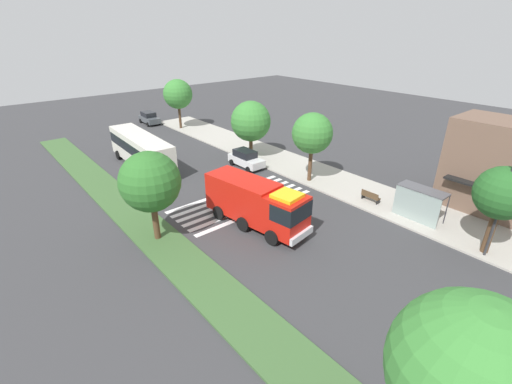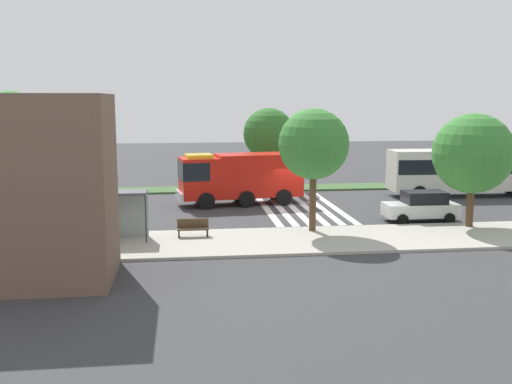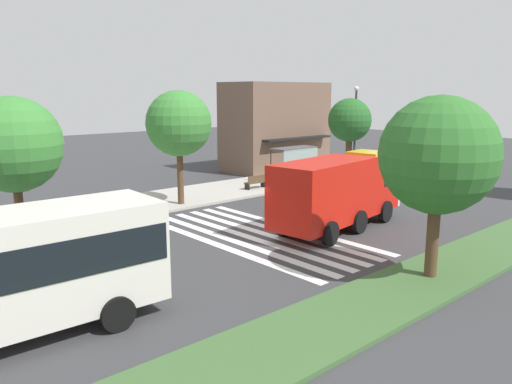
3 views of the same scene
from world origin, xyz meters
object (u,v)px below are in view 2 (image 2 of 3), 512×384
Objects in this scene: fire_truck at (237,176)px; median_tree_far_west at (269,134)px; sidewalk_tree_west at (473,154)px; parked_car_mid at (421,206)px; street_lamp at (5,160)px; sidewalk_tree_center at (314,145)px; median_tree_west at (11,120)px; sidewalk_tree_east at (6,155)px; bench_near_shelter at (193,228)px; transit_bus at (467,169)px; bus_stop_shelter at (112,205)px.

fire_truck is 7.67m from median_tree_far_west.
sidewalk_tree_west is (-12.03, 9.17, 2.20)m from fire_truck.
median_tree_far_west is (8.92, -15.74, 0.24)m from sidewalk_tree_west.
parked_car_mid is at bearing 117.54° from median_tree_far_west.
street_lamp reaches higher than sidewalk_tree_west.
median_tree_west reaches higher than sidewalk_tree_center.
sidewalk_tree_east is (-0.17, 0.40, 0.24)m from street_lamp.
parked_car_mid is 8.28m from sidewalk_tree_center.
median_tree_far_west is (-6.29, -16.33, 3.81)m from bench_near_shelter.
sidewalk_tree_west is at bearing 150.90° from median_tree_west.
parked_car_mid is 2.65× the size of bench_near_shelter.
street_lamp is 0.50m from sidewalk_tree_east.
fire_truck is 5.43× the size of bench_near_shelter.
bus_stop_shelter is (24.31, 11.21, -0.15)m from transit_bus.
sidewalk_tree_center is at bearing 100.83° from fire_truck.
sidewalk_tree_center is at bearing 180.00° from sidewalk_tree_east.
sidewalk_tree_west is at bearing -180.00° from sidewalk_tree_east.
parked_car_mid is at bearing -49.86° from sidewalk_tree_west.
fire_truck is 10.36m from bench_near_shelter.
sidewalk_tree_center is (-6.36, -0.60, 4.16)m from bench_near_shelter.
parked_car_mid reaches higher than bench_near_shelter.
sidewalk_tree_center reaches higher than transit_bus.
parked_car_mid is at bearing -175.45° from street_lamp.
median_tree_far_west is (-15.55, -15.34, 0.29)m from street_lamp.
street_lamp reaches higher than bench_near_shelter.
bench_near_shelter is 21.50m from median_tree_west.
sidewalk_tree_east is 16.28m from median_tree_west.
transit_bus is 1.69× the size of street_lamp.
sidewalk_tree_east is at bearing 5.47° from parked_car_mid.
fire_truck is at bearing -70.86° from sidewalk_tree_center.
bench_near_shelter is 0.25× the size of sidewalk_tree_center.
sidewalk_tree_west is 8.87m from sidewalk_tree_center.
bus_stop_shelter is 19.06m from median_tree_west.
bus_stop_shelter is 19.35m from sidewalk_tree_west.
median_tree_far_west reaches higher than transit_bus.
parked_car_mid is at bearing 152.87° from median_tree_west.
fire_truck is 17.19m from transit_bus.
bench_near_shelter is (3.18, 9.76, -1.38)m from fire_truck.
sidewalk_tree_west is at bearing -180.00° from sidewalk_tree_center.
fire_truck is 15.37m from street_lamp.
sidewalk_tree_center is at bearing -176.60° from bus_stop_shelter.
sidewalk_tree_east is (9.08, -0.60, 3.76)m from bench_near_shelter.
bus_stop_shelter is 0.51× the size of street_lamp.
sidewalk_tree_center is 1.03× the size of median_tree_far_west.
bench_near_shelter is 9.85m from sidewalk_tree_east.
sidewalk_tree_west is at bearing -113.63° from transit_bus.
street_lamp reaches higher than transit_bus.
sidewalk_tree_west reaches higher than fire_truck.
transit_bus is at bearing 176.47° from fire_truck.
median_tree_west reaches higher than transit_bus.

